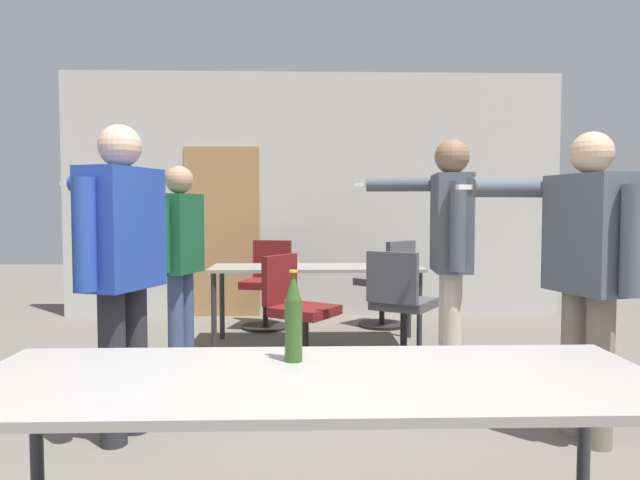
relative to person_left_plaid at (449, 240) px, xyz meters
The scene contains 12 objects.
back_wall 3.17m from the person_left_plaid, 106.97° to the left, with size 6.02×0.12×2.94m.
conference_table_near 2.34m from the person_left_plaid, 114.98° to the right, with size 2.26×0.78×0.75m.
conference_table_far 1.77m from the person_left_plaid, 121.01° to the left, with size 2.00×0.64×0.75m.
person_left_plaid is the anchor object (origin of this frame).
person_right_polo 1.01m from the person_left_plaid, 56.90° to the right, with size 0.90×0.68×1.72m.
person_center_tall 2.09m from the person_left_plaid, 163.49° to the left, with size 0.70×0.72×1.64m.
person_near_casual 2.17m from the person_left_plaid, 160.25° to the right, with size 0.74×0.86×1.77m.
office_chair_near_pushed 2.34m from the person_left_plaid, 92.34° to the left, with size 0.68×0.69×0.96m.
office_chair_far_left 2.78m from the person_left_plaid, 121.41° to the left, with size 0.56×0.61×0.95m.
office_chair_side_rolled 1.51m from the person_left_plaid, 142.00° to the left, with size 0.68×0.66×0.91m.
office_chair_far_right 1.04m from the person_left_plaid, 103.91° to the left, with size 0.66×0.68×0.95m.
beer_bottle 2.19m from the person_left_plaid, 118.77° to the right, with size 0.06×0.06×0.33m.
Camera 1 is at (-0.13, -1.50, 1.30)m, focal length 32.00 mm.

